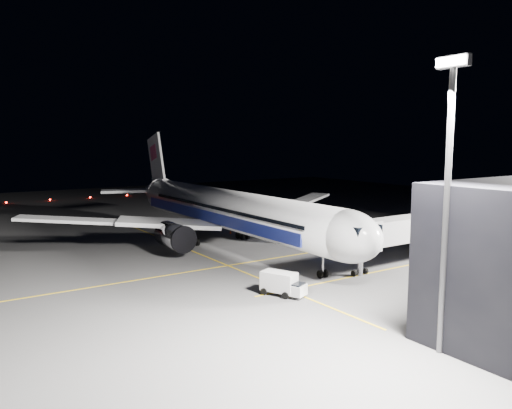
{
  "coord_description": "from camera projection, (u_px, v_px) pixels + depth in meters",
  "views": [
    {
      "loc": [
        61.13,
        -35.87,
        15.06
      ],
      "look_at": [
        2.19,
        3.32,
        6.0
      ],
      "focal_mm": 35.0,
      "sensor_mm": 36.0,
      "label": 1
    }
  ],
  "objects": [
    {
      "name": "ground",
      "position": [
        229.0,
        246.0,
        72.1
      ],
      "size": [
        200.0,
        200.0,
        0.0
      ],
      "primitive_type": "plane",
      "color": "#4C4C4F",
      "rests_on": "ground"
    },
    {
      "name": "guide_line_main",
      "position": [
        268.0,
        259.0,
        63.84
      ],
      "size": [
        0.25,
        80.0,
        0.01
      ],
      "primitive_type": "cube",
      "color": "gold",
      "rests_on": "ground"
    },
    {
      "name": "guide_line_cross",
      "position": [
        191.0,
        251.0,
        68.8
      ],
      "size": [
        70.0,
        0.25,
        0.01
      ],
      "primitive_type": "cube",
      "color": "gold",
      "rests_on": "ground"
    },
    {
      "name": "guide_line_side",
      "position": [
        395.0,
        268.0,
        59.42
      ],
      "size": [
        0.25,
        40.0,
        0.01
      ],
      "primitive_type": "cube",
      "color": "gold",
      "rests_on": "ground"
    },
    {
      "name": "airliner",
      "position": [
        225.0,
        209.0,
        72.33
      ],
      "size": [
        61.48,
        54.22,
        16.64
      ],
      "color": "silver",
      "rests_on": "ground"
    },
    {
      "name": "jet_bridge",
      "position": [
        439.0,
        224.0,
        63.26
      ],
      "size": [
        3.6,
        34.4,
        6.3
      ],
      "color": "#B2B2B7",
      "rests_on": "ground"
    },
    {
      "name": "floodlight_mast_south",
      "position": [
        448.0,
        180.0,
        34.19
      ],
      "size": [
        2.4,
        0.67,
        20.7
      ],
      "color": "#59595E",
      "rests_on": "ground"
    },
    {
      "name": "taxiway_lights",
      "position": [
        90.0,
        197.0,
        131.55
      ],
      "size": [
        0.44,
        60.44,
        0.44
      ],
      "color": "#FF140A",
      "rests_on": "ground"
    },
    {
      "name": "service_truck",
      "position": [
        283.0,
        283.0,
        48.74
      ],
      "size": [
        4.77,
        3.42,
        2.28
      ],
      "rotation": [
        0.0,
        0.0,
        0.42
      ],
      "color": "silver",
      "rests_on": "ground"
    },
    {
      "name": "baggage_tug",
      "position": [
        286.0,
        234.0,
        77.15
      ],
      "size": [
        2.68,
        2.34,
        1.69
      ],
      "rotation": [
        0.0,
        0.0,
        -0.23
      ],
      "color": "black",
      "rests_on": "ground"
    },
    {
      "name": "safety_cone_a",
      "position": [
        230.0,
        232.0,
        81.46
      ],
      "size": [
        0.34,
        0.34,
        0.52
      ],
      "primitive_type": "cone",
      "color": "#FF420A",
      "rests_on": "ground"
    },
    {
      "name": "safety_cone_b",
      "position": [
        249.0,
        235.0,
        79.03
      ],
      "size": [
        0.37,
        0.37,
        0.56
      ],
      "primitive_type": "cone",
      "color": "#FF420A",
      "rests_on": "ground"
    },
    {
      "name": "safety_cone_c",
      "position": [
        240.0,
        231.0,
        82.45
      ],
      "size": [
        0.42,
        0.42,
        0.63
      ],
      "primitive_type": "cone",
      "color": "#FF420A",
      "rests_on": "ground"
    }
  ]
}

